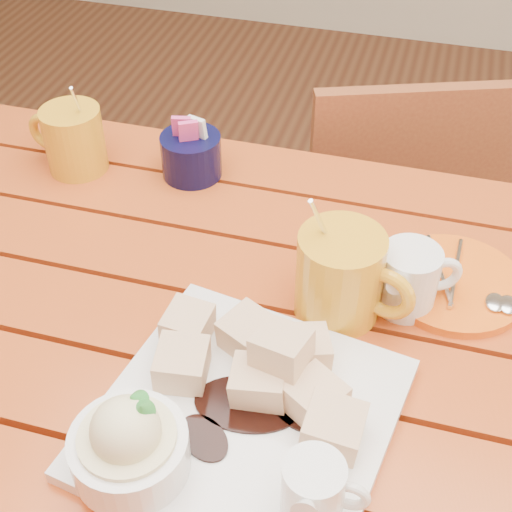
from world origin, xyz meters
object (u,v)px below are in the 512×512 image
(dessert_plate, at_px, (221,417))
(coffee_mug_right, at_px, (342,275))
(table, at_px, (249,400))
(chair_far, at_px, (392,223))
(coffee_mug_left, at_px, (73,138))
(orange_saucer, at_px, (455,284))

(dessert_plate, distance_m, coffee_mug_right, 0.22)
(table, relative_size, coffee_mug_right, 7.24)
(chair_far, bearing_deg, coffee_mug_right, 66.61)
(table, xyz_separation_m, dessert_plate, (0.01, -0.13, 0.14))
(coffee_mug_left, bearing_deg, dessert_plate, -38.98)
(coffee_mug_right, relative_size, chair_far, 0.20)
(table, xyz_separation_m, orange_saucer, (0.22, 0.15, 0.11))
(coffee_mug_right, relative_size, orange_saucer, 0.95)
(coffee_mug_right, distance_m, chair_far, 0.66)
(dessert_plate, relative_size, coffee_mug_right, 1.95)
(table, height_order, coffee_mug_left, coffee_mug_left)
(coffee_mug_right, bearing_deg, orange_saucer, 46.17)
(orange_saucer, height_order, chair_far, chair_far)
(coffee_mug_left, height_order, orange_saucer, coffee_mug_left)
(dessert_plate, bearing_deg, table, 93.77)
(table, distance_m, coffee_mug_right, 0.20)
(coffee_mug_right, bearing_deg, dessert_plate, -96.37)
(coffee_mug_left, bearing_deg, table, -28.52)
(table, xyz_separation_m, coffee_mug_right, (0.09, 0.08, 0.16))
(table, bearing_deg, chair_far, 79.75)
(coffee_mug_left, relative_size, orange_saucer, 0.83)
(chair_far, bearing_deg, orange_saucer, 81.42)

